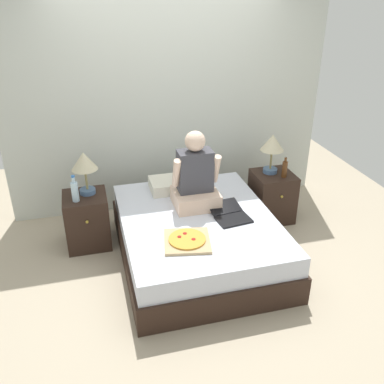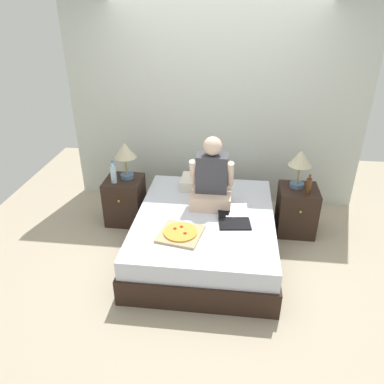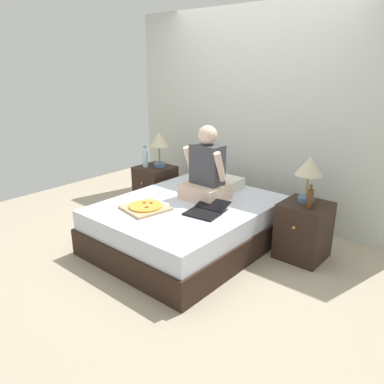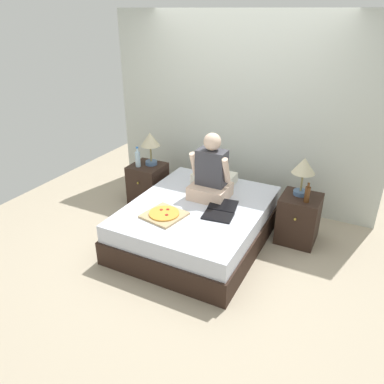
% 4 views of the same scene
% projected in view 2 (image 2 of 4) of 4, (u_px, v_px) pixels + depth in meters
% --- Properties ---
extents(ground_plane, '(5.73, 5.73, 0.00)m').
position_uv_depth(ground_plane, '(204.00, 251.00, 4.20)').
color(ground_plane, tan).
extents(wall_back, '(3.73, 0.12, 2.50)m').
position_uv_depth(wall_back, '(215.00, 110.00, 4.74)').
color(wall_back, silver).
rests_on(wall_back, ground).
extents(bed, '(1.49, 1.86, 0.48)m').
position_uv_depth(bed, '(205.00, 234.00, 4.09)').
color(bed, black).
rests_on(bed, ground).
extents(nightstand_left, '(0.44, 0.47, 0.57)m').
position_uv_depth(nightstand_left, '(125.00, 200.00, 4.65)').
color(nightstand_left, black).
rests_on(nightstand_left, ground).
extents(lamp_on_left_nightstand, '(0.26, 0.26, 0.45)m').
position_uv_depth(lamp_on_left_nightstand, '(125.00, 153.00, 4.41)').
color(lamp_on_left_nightstand, '#4C6B93').
rests_on(lamp_on_left_nightstand, nightstand_left).
extents(water_bottle, '(0.07, 0.07, 0.28)m').
position_uv_depth(water_bottle, '(114.00, 174.00, 4.40)').
color(water_bottle, silver).
rests_on(water_bottle, nightstand_left).
extents(nightstand_right, '(0.44, 0.47, 0.57)m').
position_uv_depth(nightstand_right, '(296.00, 210.00, 4.44)').
color(nightstand_right, black).
rests_on(nightstand_right, ground).
extents(lamp_on_right_nightstand, '(0.26, 0.26, 0.45)m').
position_uv_depth(lamp_on_right_nightstand, '(300.00, 161.00, 4.20)').
color(lamp_on_right_nightstand, '#4C6B93').
rests_on(lamp_on_right_nightstand, nightstand_right).
extents(beer_bottle, '(0.06, 0.06, 0.23)m').
position_uv_depth(beer_bottle, '(309.00, 186.00, 4.16)').
color(beer_bottle, '#512D14').
rests_on(beer_bottle, nightstand_right).
extents(pillow, '(0.52, 0.34, 0.12)m').
position_uv_depth(pillow, '(203.00, 182.00, 4.53)').
color(pillow, silver).
rests_on(pillow, bed).
extents(person_seated, '(0.47, 0.40, 0.78)m').
position_uv_depth(person_seated, '(212.00, 181.00, 4.06)').
color(person_seated, beige).
rests_on(person_seated, bed).
extents(laptop, '(0.37, 0.45, 0.07)m').
position_uv_depth(laptop, '(234.00, 219.00, 3.86)').
color(laptop, black).
rests_on(laptop, bed).
extents(pizza_box, '(0.47, 0.47, 0.05)m').
position_uv_depth(pizza_box, '(180.00, 233.00, 3.64)').
color(pizza_box, tan).
rests_on(pizza_box, bed).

